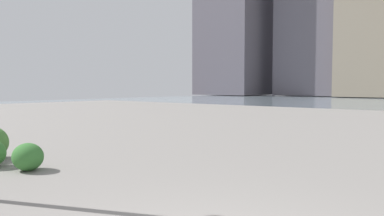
{
  "coord_description": "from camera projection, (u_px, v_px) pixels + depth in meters",
  "views": [
    {
      "loc": [
        -1.73,
        2.46,
        1.72
      ],
      "look_at": [
        5.96,
        -6.76,
        1.01
      ],
      "focal_mm": 33.87,
      "sensor_mm": 36.0,
      "label": 1
    }
  ],
  "objects": [
    {
      "name": "building_annex",
      "position": [
        315.0,
        7.0,
        71.36
      ],
      "size": [
        12.42,
        10.8,
        36.82
      ],
      "color": "#5B5660",
      "rests_on": "ground"
    },
    {
      "name": "shrub_tall",
      "position": [
        28.0,
        157.0,
        7.4
      ],
      "size": [
        0.67,
        0.6,
        0.57
      ],
      "color": "#387533",
      "rests_on": "ground"
    },
    {
      "name": "building_highrise",
      "position": [
        235.0,
        15.0,
        78.26
      ],
      "size": [
        13.11,
        12.95,
        34.25
      ],
      "color": "#5B5660",
      "rests_on": "ground"
    }
  ]
}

